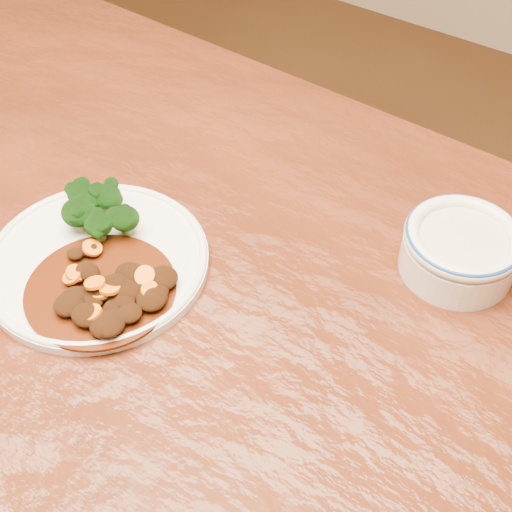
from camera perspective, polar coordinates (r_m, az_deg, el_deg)
The scene contains 5 objects.
dining_table at distance 0.80m, azimuth -9.60°, elevation -7.47°, with size 1.53×0.95×0.75m.
dinner_plate at distance 0.78m, azimuth -12.61°, elevation -0.35°, with size 0.24×0.24×0.02m.
broccoli_florets at distance 0.79m, azimuth -12.63°, elevation 3.64°, with size 0.10×0.07×0.04m.
mince_stew at distance 0.73m, azimuth -11.52°, elevation -2.94°, with size 0.15×0.15×0.03m.
dip_bowl at distance 0.77m, azimuth 16.03°, elevation 0.61°, with size 0.12×0.12×0.06m.
Camera 1 is at (0.37, -0.31, 1.31)m, focal length 50.00 mm.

